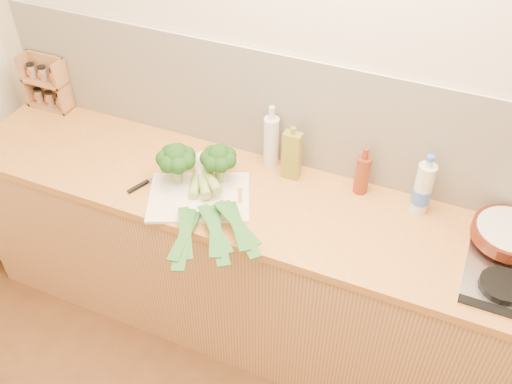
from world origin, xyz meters
TOP-DOWN VIEW (x-y plane):
  - room_shell at (0.00, 1.49)m, footprint 3.50×3.50m
  - counter at (0.00, 1.20)m, footprint 3.20×0.62m
  - chopping_board at (-0.39, 1.09)m, footprint 0.53×0.47m
  - broccoli_left at (-0.52, 1.14)m, footprint 0.17×0.18m
  - broccoli_right at (-0.35, 1.22)m, footprint 0.16×0.16m
  - leek_front at (-0.40, 1.07)m, footprint 0.29×0.69m
  - leek_mid at (-0.32, 1.05)m, footprint 0.42×0.54m
  - leek_back at (-0.29, 1.09)m, footprint 0.52×0.50m
  - chefs_knife at (-0.66, 1.07)m, footprint 0.12×0.26m
  - skillet at (0.87, 1.33)m, footprint 0.41×0.30m
  - spice_rack at (-1.45, 1.44)m, footprint 0.24×0.10m
  - oil_tin at (-0.08, 1.39)m, footprint 0.08×0.05m
  - glass_bottle at (-0.19, 1.44)m, footprint 0.07×0.07m
  - amber_bottle at (0.24, 1.42)m, footprint 0.06×0.06m
  - water_bottle at (0.50, 1.39)m, footprint 0.08×0.08m

SIDE VIEW (x-z plane):
  - counter at x=0.00m, z-range 0.00..0.90m
  - chopping_board at x=-0.39m, z-range 0.90..0.91m
  - chefs_knife at x=-0.66m, z-range 0.90..0.92m
  - leek_front at x=-0.40m, z-range 0.92..0.96m
  - leek_mid at x=-0.32m, z-range 0.93..0.98m
  - skillet at x=0.87m, z-range 0.94..0.99m
  - leek_back at x=-0.29m, z-range 0.95..0.99m
  - amber_bottle at x=0.24m, z-range 0.88..1.11m
  - water_bottle at x=0.50m, z-range 0.88..1.15m
  - oil_tin at x=-0.08m, z-range 0.89..1.15m
  - spice_rack at x=-1.45m, z-range 0.88..1.17m
  - glass_bottle at x=-0.19m, z-range 0.88..1.19m
  - broccoli_right at x=-0.35m, z-range 0.95..1.14m
  - broccoli_left at x=-0.52m, z-range 0.95..1.15m
  - room_shell at x=0.00m, z-range -0.58..2.92m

